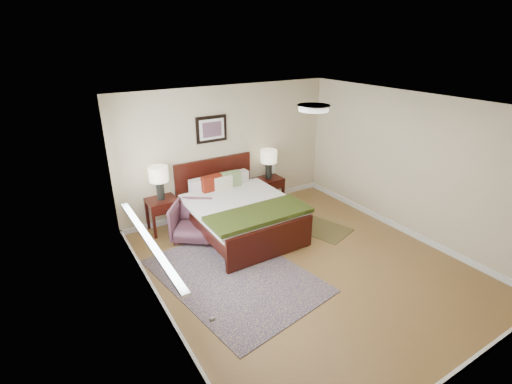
% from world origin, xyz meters
% --- Properties ---
extents(floor, '(5.00, 5.00, 0.00)m').
position_xyz_m(floor, '(0.00, 0.00, 0.00)').
color(floor, olive).
rests_on(floor, ground).
extents(back_wall, '(4.50, 0.04, 2.50)m').
position_xyz_m(back_wall, '(0.00, 2.50, 1.25)').
color(back_wall, '#C3B08D').
rests_on(back_wall, ground).
extents(front_wall, '(4.50, 0.04, 2.50)m').
position_xyz_m(front_wall, '(0.00, -2.50, 1.25)').
color(front_wall, '#C3B08D').
rests_on(front_wall, ground).
extents(left_wall, '(0.04, 5.00, 2.50)m').
position_xyz_m(left_wall, '(-2.25, 0.00, 1.25)').
color(left_wall, '#C3B08D').
rests_on(left_wall, ground).
extents(right_wall, '(0.04, 5.00, 2.50)m').
position_xyz_m(right_wall, '(2.25, 0.00, 1.25)').
color(right_wall, '#C3B08D').
rests_on(right_wall, ground).
extents(ceiling, '(4.50, 5.00, 0.02)m').
position_xyz_m(ceiling, '(0.00, 0.00, 2.50)').
color(ceiling, white).
rests_on(ceiling, back_wall).
extents(window, '(0.11, 2.72, 1.32)m').
position_xyz_m(window, '(-2.20, 0.70, 1.38)').
color(window, silver).
rests_on(window, left_wall).
extents(door, '(0.06, 1.00, 2.18)m').
position_xyz_m(door, '(-2.23, -1.75, 1.07)').
color(door, silver).
rests_on(door, ground).
extents(ceil_fixture, '(0.44, 0.44, 0.08)m').
position_xyz_m(ceil_fixture, '(0.00, 0.00, 2.47)').
color(ceil_fixture, white).
rests_on(ceil_fixture, ceiling).
extents(bed, '(1.74, 2.10, 1.13)m').
position_xyz_m(bed, '(-0.35, 1.47, 0.52)').
color(bed, '#370F08').
rests_on(bed, ground).
extents(wall_art, '(0.62, 0.05, 0.50)m').
position_xyz_m(wall_art, '(-0.35, 2.47, 1.72)').
color(wall_art, black).
rests_on(wall_art, back_wall).
extents(nightstand_left, '(0.52, 0.47, 0.62)m').
position_xyz_m(nightstand_left, '(-1.50, 2.25, 0.50)').
color(nightstand_left, '#370F08').
rests_on(nightstand_left, ground).
extents(nightstand_right, '(0.57, 0.43, 0.57)m').
position_xyz_m(nightstand_right, '(0.82, 2.26, 0.35)').
color(nightstand_right, '#370F08').
rests_on(nightstand_right, ground).
extents(lamp_left, '(0.34, 0.34, 0.61)m').
position_xyz_m(lamp_left, '(-1.50, 2.27, 1.05)').
color(lamp_left, black).
rests_on(lamp_left, nightstand_left).
extents(lamp_right, '(0.34, 0.34, 0.61)m').
position_xyz_m(lamp_right, '(0.82, 2.27, 1.00)').
color(lamp_right, black).
rests_on(lamp_right, nightstand_right).
extents(armchair, '(1.03, 1.03, 0.68)m').
position_xyz_m(armchair, '(-1.12, 1.70, 0.34)').
color(armchair, brown).
rests_on(armchair, ground).
extents(rug_persian, '(2.21, 2.83, 0.01)m').
position_xyz_m(rug_persian, '(-1.07, 0.33, 0.01)').
color(rug_persian, '#0D0C40').
rests_on(rug_persian, ground).
extents(rug_navy, '(1.01, 1.24, 0.01)m').
position_xyz_m(rug_navy, '(1.01, 0.80, 0.01)').
color(rug_navy, black).
rests_on(rug_navy, ground).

